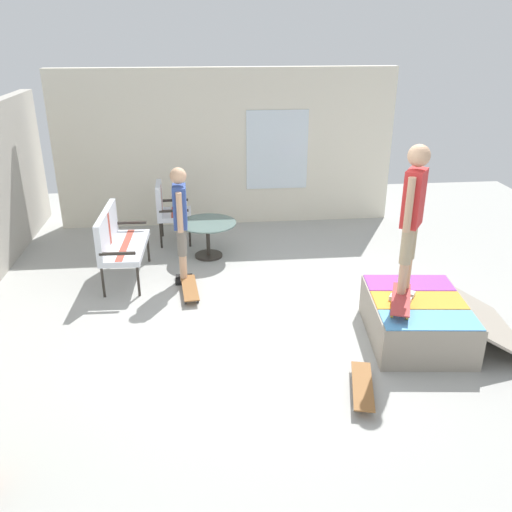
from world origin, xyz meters
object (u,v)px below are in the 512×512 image
Objects in this scene: skate_ramp at (419,319)px; skateboard_on_ramp at (401,300)px; patio_bench at (117,239)px; patio_table at (208,232)px; skateboard_spare at (362,386)px; person_watching at (180,217)px; person_skater at (412,212)px; skateboard_by_bench at (190,288)px; patio_chair_near_house at (167,207)px.

skateboard_on_ramp is (-0.13, 0.30, 0.34)m from skate_ramp.
patio_table is at bearing -62.00° from patio_bench.
skate_ramp is 2.26× the size of skateboard_spare.
person_watching is at bearing 51.61° from skateboard_on_ramp.
person_skater is 3.17m from skateboard_by_bench.
patio_chair_near_house is 1.24× the size of skateboard_spare.
patio_table is 3.61m from person_skater.
skateboard_spare is at bearing -158.20° from patio_table.
patio_bench reaches higher than patio_table.
skateboard_on_ramp reaches higher than skateboard_by_bench.
skateboard_by_bench is at bearing 62.13° from skate_ramp.
skateboard_on_ramp is at bearing -122.35° from patio_bench.
person_skater reaches higher than skateboard_on_ramp.
patio_bench is at bearing 61.31° from skate_ramp.
patio_table is (0.69, -1.29, -0.21)m from patio_bench.
skateboard_spare is at bearing 135.54° from skate_ramp.
patio_bench is 1.55× the size of skateboard_on_ramp.
person_skater reaches higher than person_watching.
person_watching is at bearing -169.93° from patio_chair_near_house.
skateboard_by_bench is (-0.41, -0.09, -0.88)m from person_watching.
patio_chair_near_house is 4.48m from skateboard_on_ramp.
patio_bench is 0.72× the size of person_skater.
skateboard_by_bench is (-2.00, -0.37, -0.53)m from patio_chair_near_house.
patio_table reaches higher than skate_ramp.
person_skater is (-3.34, -2.84, 0.94)m from patio_chair_near_house.
patio_chair_near_house is 4.88m from skateboard_spare.
person_watching is (1.83, 2.77, 0.72)m from skate_ramp.
skateboard_on_ramp is at bearing -143.52° from patio_table.
skateboard_spare is 1.16m from skateboard_on_ramp.
skateboard_on_ramp is (-1.95, -2.47, -0.38)m from person_watching.
skateboard_spare is (-2.78, -1.83, -0.88)m from person_watching.
person_skater is (-2.63, -2.19, 1.15)m from patio_table.
skateboard_by_bench is at bearing 36.41° from skateboard_spare.
person_watching is 2.04× the size of skateboard_by_bench.
skate_ramp is at bearing -117.87° from skateboard_by_bench.
skateboard_on_ramp is (-2.83, -2.10, 0.19)m from patio_table.
person_skater is at bearing -25.07° from skateboard_on_ramp.
skateboard_on_ramp is (-1.54, -2.38, 0.51)m from skateboard_by_bench.
patio_table is at bearing 41.51° from skate_ramp.
patio_chair_near_house is at bearing 41.76° from skate_ramp.
person_watching reaches higher than skateboard_by_bench.
skate_ramp is 2.28× the size of skateboard_on_ramp.
skateboard_by_bench is (1.41, 2.68, -0.17)m from skate_ramp.
patio_bench reaches higher than skateboard_by_bench.
skateboard_spare is (-2.36, -1.74, 0.00)m from skateboard_by_bench.
person_skater reaches higher than skate_ramp.
skate_ramp is 1.06× the size of person_skater.
patio_chair_near_house is at bearing 40.37° from person_skater.
patio_bench is 4.10m from person_skater.
patio_table is (-0.71, -0.65, -0.21)m from patio_chair_near_house.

